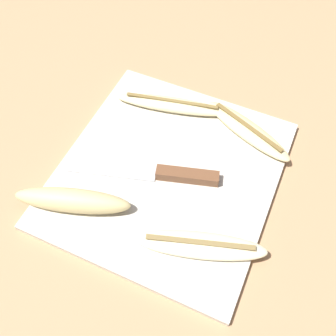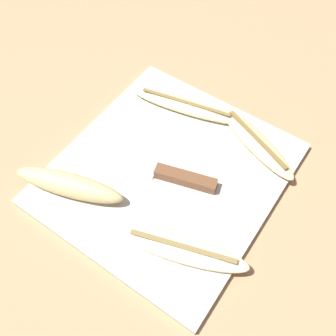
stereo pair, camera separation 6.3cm
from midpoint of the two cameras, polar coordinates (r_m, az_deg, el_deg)
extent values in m
plane|color=tan|center=(0.65, 2.77, -1.28)|extent=(4.00, 4.00, 0.00)
cube|color=beige|center=(0.64, 2.79, -1.00)|extent=(0.36, 0.34, 0.01)
cube|color=brown|center=(0.62, 5.30, -1.95)|extent=(0.05, 0.10, 0.02)
cube|color=#B7BABF|center=(0.65, -5.22, 0.63)|extent=(0.06, 0.14, 0.00)
ellipsoid|color=beige|center=(0.71, 5.12, 8.77)|extent=(0.08, 0.21, 0.02)
cube|color=olive|center=(0.70, 5.18, 9.34)|extent=(0.04, 0.16, 0.00)
ellipsoid|color=beige|center=(0.68, 15.31, 3.41)|extent=(0.10, 0.18, 0.02)
cube|color=brown|center=(0.67, 15.50, 3.90)|extent=(0.06, 0.13, 0.00)
ellipsoid|color=beige|center=(0.57, 5.36, -11.92)|extent=(0.10, 0.20, 0.02)
cube|color=olive|center=(0.56, 5.45, -11.52)|extent=(0.05, 0.15, 0.00)
ellipsoid|color=#DBC684|center=(0.61, -11.38, -2.65)|extent=(0.09, 0.18, 0.04)
camera|label=1|loc=(0.03, -87.13, 4.40)|focal=42.00mm
camera|label=2|loc=(0.03, 92.87, -4.40)|focal=42.00mm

